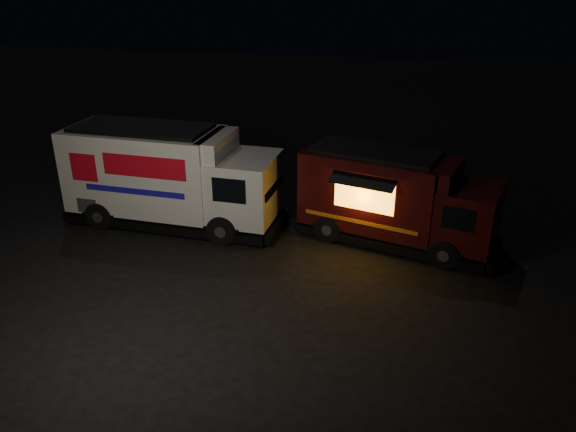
# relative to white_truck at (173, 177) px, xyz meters

# --- Properties ---
(ground) EXTENTS (80.00, 80.00, 0.00)m
(ground) POSITION_rel_white_truck_xyz_m (2.70, -3.46, -1.62)
(ground) COLOR black
(ground) RESTS_ON ground
(white_truck) EXTENTS (7.26, 2.81, 3.24)m
(white_truck) POSITION_rel_white_truck_xyz_m (0.00, 0.00, 0.00)
(white_truck) COLOR silver
(white_truck) RESTS_ON ground
(red_truck) EXTENTS (6.48, 3.82, 2.84)m
(red_truck) POSITION_rel_white_truck_xyz_m (7.17, 0.12, -0.20)
(red_truck) COLOR #33090D
(red_truck) RESTS_ON ground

